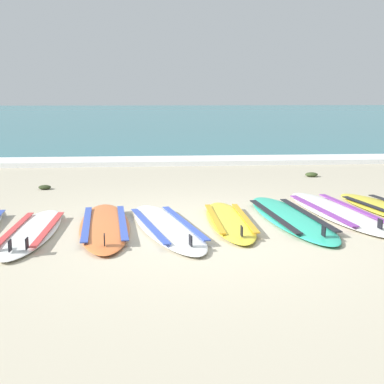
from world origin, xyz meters
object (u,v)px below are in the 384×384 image
(surfboard_4, at_px, (166,226))
(surfboard_5, at_px, (229,220))
(surfboard_3, at_px, (105,225))
(surfboard_2, at_px, (32,231))
(surfboard_7, at_px, (337,211))
(surfboard_6, at_px, (290,217))

(surfboard_4, height_order, surfboard_5, same)
(surfboard_3, bearing_deg, surfboard_4, -8.21)
(surfboard_2, distance_m, surfboard_5, 2.33)
(surfboard_3, bearing_deg, surfboard_7, 9.20)
(surfboard_5, xyz_separation_m, surfboard_6, (0.79, 0.10, -0.00))
(surfboard_2, bearing_deg, surfboard_5, 7.88)
(surfboard_5, distance_m, surfboard_7, 1.54)
(surfboard_4, height_order, surfboard_6, same)
(surfboard_5, relative_size, surfboard_6, 0.81)
(surfboard_3, relative_size, surfboard_6, 0.92)
(surfboard_4, bearing_deg, surfboard_2, -176.14)
(surfboard_3, xyz_separation_m, surfboard_7, (3.01, 0.49, -0.00))
(surfboard_2, xyz_separation_m, surfboard_7, (3.81, 0.70, -0.00))
(surfboard_2, distance_m, surfboard_6, 3.13)
(surfboard_4, height_order, surfboard_7, same)
(surfboard_4, relative_size, surfboard_6, 0.95)
(surfboard_2, distance_m, surfboard_4, 1.53)
(surfboard_4, bearing_deg, surfboard_7, 14.58)
(surfboard_4, bearing_deg, surfboard_3, 171.79)
(surfboard_2, bearing_deg, surfboard_3, 14.60)
(surfboard_3, xyz_separation_m, surfboard_5, (1.51, 0.11, 0.00))
(surfboard_3, bearing_deg, surfboard_5, 4.22)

